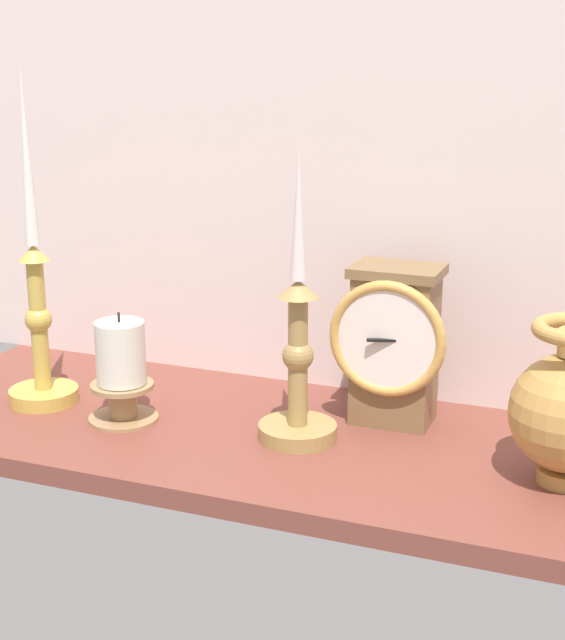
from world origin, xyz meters
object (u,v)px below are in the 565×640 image
mantel_clock (393,343)px  candlestick_tall_center (298,361)px  pillar_candle_front (121,370)px  candlestick_tall_left (38,314)px

mantel_clock → candlestick_tall_center: 12.47cm
candlestick_tall_center → pillar_candle_front: 22.30cm
candlestick_tall_left → pillar_candle_front: size_ratio=3.12×
pillar_candle_front → candlestick_tall_left: bearing=173.2°
candlestick_tall_center → pillar_candle_front: candlestick_tall_center is taller
mantel_clock → candlestick_tall_left: bearing=-167.6°
mantel_clock → candlestick_tall_center: (-8.83, -8.78, -0.65)cm
candlestick_tall_center → mantel_clock: bearing=44.9°
candlestick_tall_center → pillar_candle_front: size_ratio=2.51×
candlestick_tall_center → candlestick_tall_left: bearing=-178.7°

